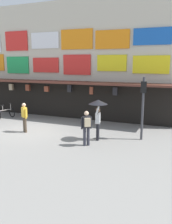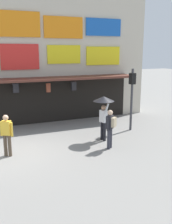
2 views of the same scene
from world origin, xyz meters
TOP-DOWN VIEW (x-y plane):
  - ground_plane at (0.00, 0.00)m, footprint 80.00×80.00m
  - traffic_light_far at (6.29, 0.85)m, footprint 0.32×0.35m
  - pedestrian_with_umbrella at (4.24, -0.09)m, footprint 0.96×0.96m
  - pedestrian_in_blue at (4.05, -1.14)m, footprint 0.48×0.47m
  - pedestrian_in_black at (-0.07, -0.34)m, footprint 0.46×0.38m

SIDE VIEW (x-z plane):
  - ground_plane at x=0.00m, z-range 0.00..0.00m
  - pedestrian_in_black at x=-0.07m, z-range 0.11..1.79m
  - pedestrian_in_blue at x=4.05m, z-range 0.14..1.82m
  - pedestrian_with_umbrella at x=4.24m, z-range 0.60..2.68m
  - traffic_light_far at x=6.29m, z-range 0.54..3.74m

